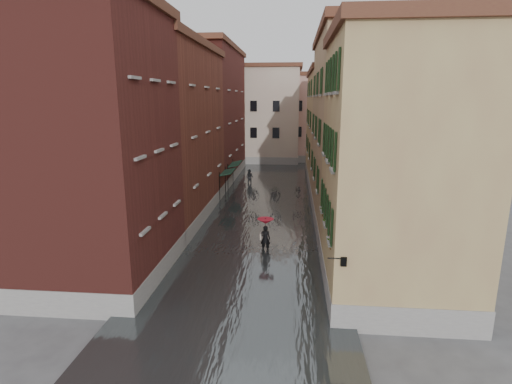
% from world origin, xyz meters
% --- Properties ---
extents(ground, '(120.00, 120.00, 0.00)m').
position_xyz_m(ground, '(0.00, 0.00, 0.00)').
color(ground, '#4E4E50').
rests_on(ground, ground).
extents(floodwater, '(10.00, 60.00, 0.20)m').
position_xyz_m(floodwater, '(0.00, 13.00, 0.10)').
color(floodwater, '#414648').
rests_on(floodwater, ground).
extents(building_left_near, '(6.00, 8.00, 13.00)m').
position_xyz_m(building_left_near, '(-7.00, -2.00, 6.50)').
color(building_left_near, maroon).
rests_on(building_left_near, ground).
extents(building_left_mid, '(6.00, 14.00, 12.50)m').
position_xyz_m(building_left_mid, '(-7.00, 9.00, 6.25)').
color(building_left_mid, brown).
rests_on(building_left_mid, ground).
extents(building_left_far, '(6.00, 16.00, 14.00)m').
position_xyz_m(building_left_far, '(-7.00, 24.00, 7.00)').
color(building_left_far, maroon).
rests_on(building_left_far, ground).
extents(building_right_near, '(6.00, 8.00, 11.50)m').
position_xyz_m(building_right_near, '(7.00, -2.00, 5.75)').
color(building_right_near, '#9F7852').
rests_on(building_right_near, ground).
extents(building_right_mid, '(6.00, 14.00, 13.00)m').
position_xyz_m(building_right_mid, '(7.00, 9.00, 6.50)').
color(building_right_mid, tan).
rests_on(building_right_mid, ground).
extents(building_right_far, '(6.00, 16.00, 11.50)m').
position_xyz_m(building_right_far, '(7.00, 24.00, 5.75)').
color(building_right_far, '#9F7852').
rests_on(building_right_far, ground).
extents(building_end_cream, '(12.00, 9.00, 13.00)m').
position_xyz_m(building_end_cream, '(-3.00, 38.00, 6.50)').
color(building_end_cream, beige).
rests_on(building_end_cream, ground).
extents(building_end_pink, '(10.00, 9.00, 12.00)m').
position_xyz_m(building_end_pink, '(6.00, 40.00, 6.00)').
color(building_end_pink, '#CFA191').
rests_on(building_end_pink, ground).
extents(awning_near, '(1.09, 3.10, 2.80)m').
position_xyz_m(awning_near, '(-3.49, 14.65, 2.47)').
color(awning_near, black).
rests_on(awning_near, ground).
extents(awning_far, '(1.09, 3.42, 2.80)m').
position_xyz_m(awning_far, '(-3.48, 19.25, 2.48)').
color(awning_far, black).
rests_on(awning_far, ground).
extents(wall_lantern, '(0.71, 0.22, 0.35)m').
position_xyz_m(wall_lantern, '(4.33, -6.00, 3.01)').
color(wall_lantern, black).
rests_on(wall_lantern, ground).
extents(window_planters, '(0.59, 5.59, 0.84)m').
position_xyz_m(window_planters, '(4.12, -2.09, 3.51)').
color(window_planters, '#9A5632').
rests_on(window_planters, ground).
extents(pedestrian_main, '(1.00, 1.00, 2.06)m').
position_xyz_m(pedestrian_main, '(0.82, 2.19, 1.28)').
color(pedestrian_main, black).
rests_on(pedestrian_main, ground).
extents(pedestrian_far, '(0.99, 0.89, 1.68)m').
position_xyz_m(pedestrian_far, '(-2.18, 20.93, 0.84)').
color(pedestrian_far, black).
rests_on(pedestrian_far, ground).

